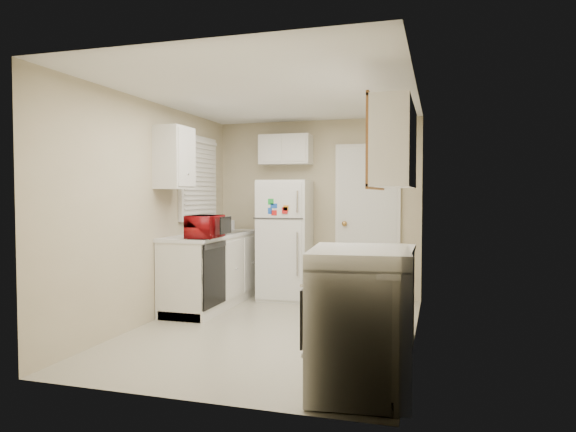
# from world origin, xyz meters

# --- Properties ---
(floor) EXTENTS (3.80, 3.80, 0.00)m
(floor) POSITION_xyz_m (0.00, 0.00, 0.00)
(floor) COLOR #BFB8A1
(floor) RESTS_ON ground
(ceiling) EXTENTS (3.80, 3.80, 0.00)m
(ceiling) POSITION_xyz_m (0.00, 0.00, 2.40)
(ceiling) COLOR white
(ceiling) RESTS_ON floor
(wall_left) EXTENTS (3.80, 3.80, 0.00)m
(wall_left) POSITION_xyz_m (-1.40, 0.00, 1.20)
(wall_left) COLOR #BDB18E
(wall_left) RESTS_ON floor
(wall_right) EXTENTS (3.80, 3.80, 0.00)m
(wall_right) POSITION_xyz_m (1.40, 0.00, 1.20)
(wall_right) COLOR #BDB18E
(wall_right) RESTS_ON floor
(wall_back) EXTENTS (2.80, 2.80, 0.00)m
(wall_back) POSITION_xyz_m (0.00, 1.90, 1.20)
(wall_back) COLOR #BDB18E
(wall_back) RESTS_ON floor
(wall_front) EXTENTS (2.80, 2.80, 0.00)m
(wall_front) POSITION_xyz_m (0.00, -1.90, 1.20)
(wall_front) COLOR #BDB18E
(wall_front) RESTS_ON floor
(left_counter) EXTENTS (0.60, 1.80, 0.90)m
(left_counter) POSITION_xyz_m (-1.10, 0.90, 0.45)
(left_counter) COLOR silver
(left_counter) RESTS_ON floor
(dishwasher) EXTENTS (0.03, 0.58, 0.72)m
(dishwasher) POSITION_xyz_m (-0.81, 0.30, 0.49)
(dishwasher) COLOR black
(dishwasher) RESTS_ON floor
(sink) EXTENTS (0.54, 0.74, 0.16)m
(sink) POSITION_xyz_m (-1.10, 1.05, 0.86)
(sink) COLOR gray
(sink) RESTS_ON left_counter
(microwave) EXTENTS (0.48, 0.29, 0.31)m
(microwave) POSITION_xyz_m (-0.90, 0.26, 1.05)
(microwave) COLOR maroon
(microwave) RESTS_ON left_counter
(soap_bottle) EXTENTS (0.10, 0.11, 0.20)m
(soap_bottle) POSITION_xyz_m (-1.15, 1.57, 1.00)
(soap_bottle) COLOR silver
(soap_bottle) RESTS_ON left_counter
(window_blinds) EXTENTS (0.10, 0.98, 1.08)m
(window_blinds) POSITION_xyz_m (-1.36, 1.05, 1.60)
(window_blinds) COLOR silver
(window_blinds) RESTS_ON wall_left
(upper_cabinet_left) EXTENTS (0.30, 0.45, 0.70)m
(upper_cabinet_left) POSITION_xyz_m (-1.25, 0.22, 1.80)
(upper_cabinet_left) COLOR silver
(upper_cabinet_left) RESTS_ON wall_left
(refrigerator) EXTENTS (0.69, 0.67, 1.58)m
(refrigerator) POSITION_xyz_m (-0.35, 1.55, 0.79)
(refrigerator) COLOR silver
(refrigerator) RESTS_ON floor
(cabinet_over_fridge) EXTENTS (0.70, 0.30, 0.40)m
(cabinet_over_fridge) POSITION_xyz_m (-0.40, 1.75, 2.00)
(cabinet_over_fridge) COLOR silver
(cabinet_over_fridge) RESTS_ON wall_back
(interior_door) EXTENTS (0.86, 0.06, 2.08)m
(interior_door) POSITION_xyz_m (0.70, 1.86, 1.02)
(interior_door) COLOR silver
(interior_door) RESTS_ON floor
(right_counter) EXTENTS (0.60, 2.00, 0.90)m
(right_counter) POSITION_xyz_m (1.10, -0.80, 0.45)
(right_counter) COLOR silver
(right_counter) RESTS_ON floor
(stove) EXTENTS (0.76, 0.90, 1.02)m
(stove) POSITION_xyz_m (1.09, -1.39, 0.51)
(stove) COLOR silver
(stove) RESTS_ON floor
(upper_cabinet_right) EXTENTS (0.30, 1.20, 0.70)m
(upper_cabinet_right) POSITION_xyz_m (1.25, -0.50, 1.80)
(upper_cabinet_right) COLOR silver
(upper_cabinet_right) RESTS_ON wall_right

